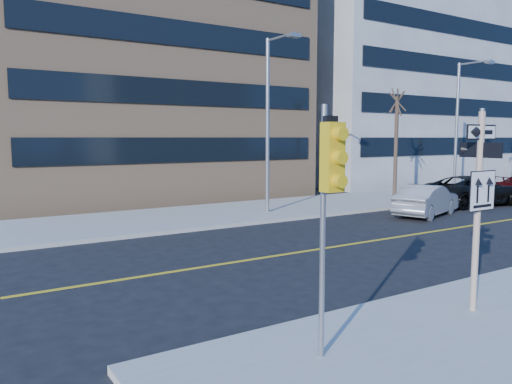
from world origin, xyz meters
TOP-DOWN VIEW (x-y plane):
  - ground at (0.00, 0.00)m, footprint 120.00×120.00m
  - far_sidewalk at (18.00, 12.00)m, footprint 66.00×6.00m
  - road_centerline at (12.00, 4.00)m, footprint 40.00×0.14m
  - sign_pole at (0.00, -2.51)m, footprint 0.92×0.92m
  - traffic_signal at (-4.00, -2.66)m, footprint 0.32×0.45m
  - parked_car_b at (10.10, 6.76)m, footprint 2.87×4.73m
  - parked_car_c at (15.31, 7.81)m, footprint 3.46×6.08m
  - streetlight_a at (4.00, 10.76)m, footprint 0.55×2.25m
  - streetlight_b at (18.00, 10.76)m, footprint 0.55×2.25m
  - street_tree_west at (13.00, 11.30)m, footprint 1.80×1.80m
  - building_brick at (2.00, 25.00)m, footprint 18.00×18.00m
  - building_grey_mid at (24.00, 24.00)m, footprint 20.00×16.00m
  - building_grey_far at (45.00, 27.00)m, footprint 18.00×18.00m

SIDE VIEW (x-z plane):
  - ground at x=0.00m, z-range 0.00..0.00m
  - road_centerline at x=12.00m, z-range 0.00..0.01m
  - far_sidewalk at x=18.00m, z-range 0.00..0.15m
  - parked_car_b at x=10.10m, z-range 0.00..1.47m
  - parked_car_c at x=15.31m, z-range 0.00..1.60m
  - sign_pole at x=0.00m, z-range 0.41..4.47m
  - traffic_signal at x=-4.00m, z-range 1.03..5.03m
  - streetlight_a at x=4.00m, z-range 0.76..8.76m
  - streetlight_b at x=18.00m, z-range 0.76..8.76m
  - street_tree_west at x=13.00m, z-range 2.35..8.70m
  - building_grey_mid at x=24.00m, z-range 0.00..15.00m
  - building_grey_far at x=45.00m, z-range 0.00..16.00m
  - building_brick at x=2.00m, z-range 0.00..18.00m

